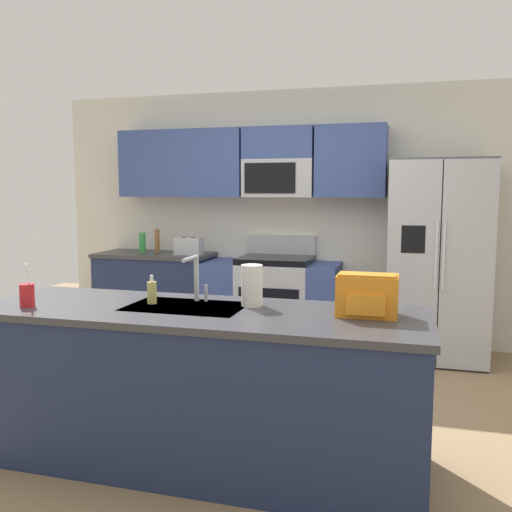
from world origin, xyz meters
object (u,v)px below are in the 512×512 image
at_px(paper_towel_roll, 252,285).
at_px(backpack, 367,294).
at_px(drink_cup_red, 27,295).
at_px(soap_dispenser, 152,292).
at_px(refrigerator, 438,260).
at_px(toaster, 189,246).
at_px(bottle_green, 142,242).
at_px(sink_faucet, 196,274).
at_px(pepper_mill, 157,241).
at_px(range_oven, 272,301).

xyz_separation_m(paper_towel_roll, backpack, (0.67, -0.09, -0.00)).
height_order(drink_cup_red, soap_dispenser, drink_cup_red).
relative_size(refrigerator, toaster, 6.61).
relative_size(bottle_green, paper_towel_roll, 0.89).
xyz_separation_m(soap_dispenser, paper_towel_roll, (0.59, 0.10, 0.05)).
xyz_separation_m(sink_faucet, paper_towel_roll, (0.36, -0.02, -0.05)).
bearing_deg(pepper_mill, backpack, -45.52).
bearing_deg(refrigerator, bottle_green, 178.34).
bearing_deg(refrigerator, soap_dispenser, -125.76).
height_order(sink_faucet, soap_dispenser, sink_faucet).
xyz_separation_m(pepper_mill, paper_towel_roll, (1.73, -2.36, -0.01)).
height_order(refrigerator, toaster, refrigerator).
bearing_deg(drink_cup_red, backpack, 8.40).
xyz_separation_m(toaster, sink_faucet, (0.99, -2.28, 0.08)).
distance_m(sink_faucet, backpack, 1.03).
distance_m(soap_dispenser, backpack, 1.26).
bearing_deg(paper_towel_roll, drink_cup_red, -163.47).
xyz_separation_m(bottle_green, drink_cup_red, (0.67, -2.74, -0.04)).
xyz_separation_m(drink_cup_red, soap_dispenser, (0.66, 0.27, 0.00)).
xyz_separation_m(refrigerator, pepper_mill, (-2.86, 0.07, 0.10)).
relative_size(range_oven, bottle_green, 6.37).
relative_size(range_oven, backpack, 4.25).
bearing_deg(backpack, toaster, 130.08).
height_order(toaster, backpack, backpack).
relative_size(refrigerator, pepper_mill, 7.22).
relative_size(toaster, paper_towel_roll, 1.17).
xyz_separation_m(range_oven, refrigerator, (1.59, -0.07, 0.48)).
bearing_deg(sink_faucet, refrigerator, 56.73).
relative_size(toaster, backpack, 0.88).
bearing_deg(toaster, drink_cup_red, -87.81).
bearing_deg(drink_cup_red, soap_dispenser, 22.49).
bearing_deg(sink_faucet, soap_dispenser, -152.61).
height_order(bottle_green, backpack, backpack).
bearing_deg(toaster, sink_faucet, -66.55).
bearing_deg(paper_towel_roll, bottle_green, 128.96).
relative_size(toaster, soap_dispenser, 1.65).
height_order(refrigerator, drink_cup_red, refrigerator).
xyz_separation_m(pepper_mill, bottle_green, (-0.19, 0.02, -0.02)).
bearing_deg(pepper_mill, drink_cup_red, -79.85).
relative_size(bottle_green, backpack, 0.67).
xyz_separation_m(toaster, drink_cup_red, (0.10, -2.68, -0.02)).
relative_size(range_oven, soap_dispenser, 8.00).
distance_m(bottle_green, paper_towel_roll, 3.05).
bearing_deg(drink_cup_red, range_oven, 74.00).
distance_m(drink_cup_red, paper_towel_roll, 1.30).
height_order(toaster, bottle_green, bottle_green).
bearing_deg(refrigerator, range_oven, 177.41).
bearing_deg(refrigerator, toaster, 179.55).
relative_size(pepper_mill, backpack, 0.80).
height_order(paper_towel_roll, backpack, paper_towel_roll).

